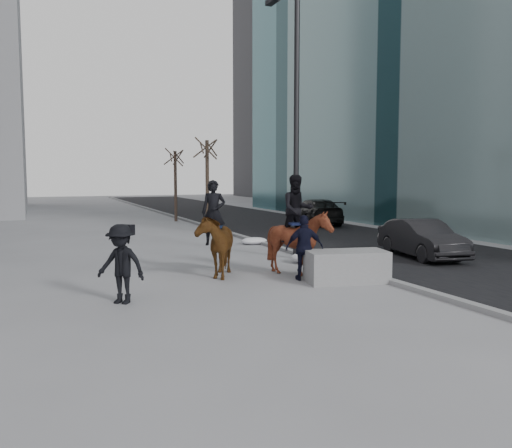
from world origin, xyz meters
name	(u,v)px	position (x,y,z in m)	size (l,w,h in m)	color
ground	(274,287)	(0.00, 0.00, 0.00)	(120.00, 120.00, 0.00)	gray
road	(322,234)	(7.00, 10.00, 0.01)	(8.00, 90.00, 0.01)	black
curb	(243,237)	(3.00, 10.00, 0.06)	(0.25, 90.00, 0.12)	gray
planter	(346,266)	(2.03, -0.14, 0.42)	(2.09, 1.05, 0.84)	gray
car_near	(422,239)	(6.65, 2.50, 0.65)	(1.38, 3.96, 1.31)	black
car_far	(315,212)	(9.19, 14.64, 0.72)	(2.02, 4.96, 1.44)	black
tree_near	(207,181)	(2.40, 13.26, 2.49)	(1.20, 1.20, 4.98)	#32251D
tree_far	(175,182)	(2.40, 19.64, 2.34)	(1.20, 1.20, 4.68)	#382921
mounted_left	(215,240)	(-0.87, 2.09, 1.00)	(1.69, 2.28, 2.68)	#4C240F
mounted_right	(299,235)	(1.32, 1.25, 1.13)	(1.76, 1.91, 2.82)	#48170E
feeder	(304,248)	(1.14, 0.55, 0.88)	(1.10, 0.96, 1.75)	black
camera_crew	(121,264)	(-3.81, -0.26, 0.89)	(1.29, 1.23, 1.75)	black
lamppost	(294,109)	(2.60, 4.20, 4.99)	(0.25, 2.43, 9.09)	black
snow_piles	(291,251)	(2.70, 4.53, 0.17)	(1.44, 5.73, 0.37)	white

